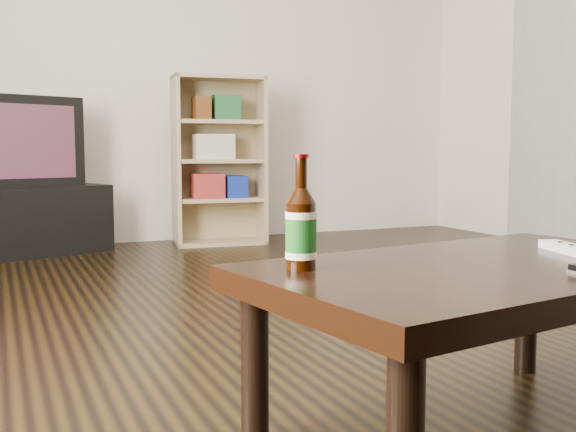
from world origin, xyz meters
name	(u,v)px	position (x,y,z in m)	size (l,w,h in m)	color
floor	(358,358)	(0.00, 0.00, -0.01)	(5.00, 6.00, 0.01)	black
wall_back	(149,51)	(0.00, 3.01, 1.35)	(5.00, 0.02, 2.70)	silver
tv_stand	(15,221)	(-0.93, 2.70, 0.22)	(1.08, 0.54, 0.43)	black
tv	(12,142)	(-0.93, 2.70, 0.71)	(0.85, 0.68, 0.55)	black
bookshelf	(218,158)	(0.39, 2.67, 0.60)	(0.65, 0.35, 1.16)	tan
coffee_table	(486,286)	(-0.03, -0.63, 0.35)	(1.16, 0.79, 0.40)	black
beer_bottle	(301,229)	(-0.45, -0.54, 0.49)	(0.09, 0.09, 0.24)	black
remote	(567,248)	(0.26, -0.58, 0.41)	(0.10, 0.19, 0.02)	silver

